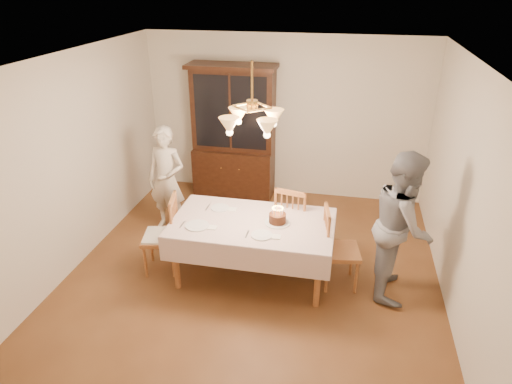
% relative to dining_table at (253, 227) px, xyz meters
% --- Properties ---
extents(ground, '(5.00, 5.00, 0.00)m').
position_rel_dining_table_xyz_m(ground, '(0.00, 0.00, -0.68)').
color(ground, brown).
rests_on(ground, ground).
extents(room_shell, '(5.00, 5.00, 5.00)m').
position_rel_dining_table_xyz_m(room_shell, '(0.00, 0.00, 0.90)').
color(room_shell, white).
rests_on(room_shell, ground).
extents(dining_table, '(1.90, 1.10, 0.76)m').
position_rel_dining_table_xyz_m(dining_table, '(0.00, 0.00, 0.00)').
color(dining_table, brown).
rests_on(dining_table, ground).
extents(china_hutch, '(1.38, 0.54, 2.16)m').
position_rel_dining_table_xyz_m(china_hutch, '(-0.80, 2.25, 0.36)').
color(china_hutch, black).
rests_on(china_hutch, ground).
extents(chair_far_side, '(0.52, 0.50, 1.00)m').
position_rel_dining_table_xyz_m(chair_far_side, '(0.42, 0.60, -0.24)').
color(chair_far_side, brown).
rests_on(chair_far_side, ground).
extents(chair_left_end, '(0.50, 0.52, 1.00)m').
position_rel_dining_table_xyz_m(chair_left_end, '(-1.14, -0.09, -0.23)').
color(chair_left_end, brown).
rests_on(chair_left_end, ground).
extents(chair_right_end, '(0.49, 0.50, 1.00)m').
position_rel_dining_table_xyz_m(chair_right_end, '(1.03, 0.05, -0.24)').
color(chair_right_end, brown).
rests_on(chair_right_end, ground).
extents(elderly_woman, '(0.61, 0.44, 1.54)m').
position_rel_dining_table_xyz_m(elderly_woman, '(-1.43, 0.91, 0.09)').
color(elderly_woman, beige).
rests_on(elderly_woman, ground).
extents(adult_in_grey, '(0.70, 0.87, 1.73)m').
position_rel_dining_table_xyz_m(adult_in_grey, '(1.69, 0.07, 0.18)').
color(adult_in_grey, slate).
rests_on(adult_in_grey, ground).
extents(birthday_cake, '(0.30, 0.30, 0.20)m').
position_rel_dining_table_xyz_m(birthday_cake, '(0.29, 0.02, 0.13)').
color(birthday_cake, white).
rests_on(birthday_cake, dining_table).
extents(place_setting_near_left, '(0.42, 0.27, 0.02)m').
position_rel_dining_table_xyz_m(place_setting_near_left, '(-0.59, -0.24, 0.08)').
color(place_setting_near_left, white).
rests_on(place_setting_near_left, dining_table).
extents(place_setting_near_right, '(0.39, 0.24, 0.02)m').
position_rel_dining_table_xyz_m(place_setting_near_right, '(0.18, -0.29, 0.08)').
color(place_setting_near_right, white).
rests_on(place_setting_near_right, dining_table).
extents(place_setting_far_left, '(0.38, 0.23, 0.02)m').
position_rel_dining_table_xyz_m(place_setting_far_left, '(-0.45, 0.24, 0.08)').
color(place_setting_far_left, white).
rests_on(place_setting_far_left, dining_table).
extents(chandelier, '(0.62, 0.62, 0.73)m').
position_rel_dining_table_xyz_m(chandelier, '(-0.00, -0.00, 1.29)').
color(chandelier, '#BF8C3F').
rests_on(chandelier, ground).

